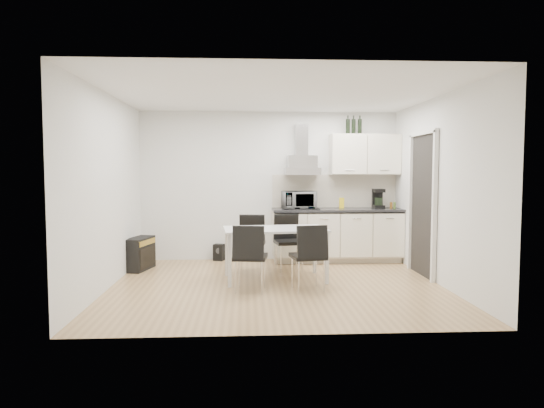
% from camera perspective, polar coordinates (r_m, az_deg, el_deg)
% --- Properties ---
extents(ground, '(4.50, 4.50, 0.00)m').
position_cam_1_polar(ground, '(6.73, 0.53, -9.57)').
color(ground, tan).
rests_on(ground, ground).
extents(wall_back, '(4.50, 0.10, 2.60)m').
position_cam_1_polar(wall_back, '(8.55, -0.31, 2.13)').
color(wall_back, silver).
rests_on(wall_back, ground).
extents(wall_front, '(4.50, 0.10, 2.60)m').
position_cam_1_polar(wall_front, '(4.56, 2.12, 0.49)').
color(wall_front, silver).
rests_on(wall_front, ground).
extents(wall_left, '(0.10, 4.00, 2.60)m').
position_cam_1_polar(wall_left, '(6.79, -18.78, 1.43)').
color(wall_left, silver).
rests_on(wall_left, ground).
extents(wall_right, '(0.10, 4.00, 2.60)m').
position_cam_1_polar(wall_right, '(7.06, 19.09, 1.51)').
color(wall_right, silver).
rests_on(wall_right, ground).
extents(ceiling, '(4.50, 4.50, 0.00)m').
position_cam_1_polar(ceiling, '(6.62, 0.54, 12.87)').
color(ceiling, white).
rests_on(ceiling, wall_back).
extents(doorway, '(0.08, 1.04, 2.10)m').
position_cam_1_polar(doorway, '(7.57, 17.20, -0.19)').
color(doorway, white).
rests_on(doorway, ground).
extents(kitchenette, '(2.22, 0.64, 2.52)m').
position_cam_1_polar(kitchenette, '(8.45, 7.81, -1.12)').
color(kitchenette, beige).
rests_on(kitchenette, ground).
extents(dining_table, '(1.51, 0.95, 0.75)m').
position_cam_1_polar(dining_table, '(6.95, 0.35, -3.49)').
color(dining_table, white).
rests_on(dining_table, ground).
extents(chair_far_left, '(0.50, 0.55, 0.88)m').
position_cam_1_polar(chair_far_left, '(7.52, -2.50, -4.72)').
color(chair_far_left, black).
rests_on(chair_far_left, ground).
extents(chair_far_right, '(0.51, 0.56, 0.88)m').
position_cam_1_polar(chair_far_right, '(7.64, 2.00, -4.58)').
color(chair_far_right, black).
rests_on(chair_far_right, ground).
extents(chair_near_left, '(0.50, 0.56, 0.88)m').
position_cam_1_polar(chair_near_left, '(6.35, -2.57, -6.33)').
color(chair_near_left, black).
rests_on(chair_near_left, ground).
extents(chair_near_right, '(0.51, 0.56, 0.88)m').
position_cam_1_polar(chair_near_right, '(6.41, 4.25, -6.25)').
color(chair_near_right, black).
rests_on(chair_near_right, ground).
extents(guitar_amp, '(0.41, 0.66, 0.52)m').
position_cam_1_polar(guitar_amp, '(8.00, -15.29, -5.64)').
color(guitar_amp, black).
rests_on(guitar_amp, ground).
extents(floor_speaker, '(0.21, 0.20, 0.29)m').
position_cam_1_polar(floor_speaker, '(8.57, -6.25, -5.68)').
color(floor_speaker, black).
rests_on(floor_speaker, ground).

